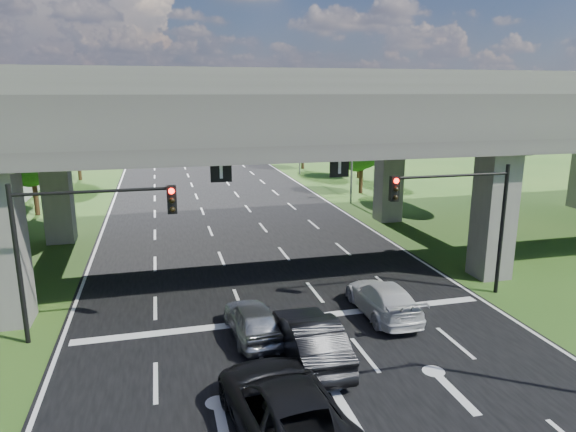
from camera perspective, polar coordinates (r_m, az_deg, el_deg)
name	(u,v)px	position (r m, az deg, el deg)	size (l,w,h in m)	color
ground	(316,362)	(18.49, 3.15, -15.87)	(160.00, 160.00, 0.00)	#284F19
road	(260,268)	(27.35, -3.13, -5.77)	(18.00, 120.00, 0.03)	black
overpass	(251,114)	(27.78, -4.16, 11.19)	(80.00, 15.00, 10.00)	#363331
signal_right	(462,207)	(23.61, 18.76, 0.90)	(5.76, 0.54, 6.00)	black
signal_left	(80,231)	(20.10, -22.15, -1.54)	(5.76, 0.54, 6.00)	black
streetlight_far	(348,133)	(42.21, 6.69, 9.16)	(3.38, 0.25, 10.00)	gray
streetlight_beyond	(296,122)	(57.41, 0.93, 10.42)	(3.38, 0.25, 10.00)	gray
tree_left_near	(31,151)	(42.52, -26.65, 6.45)	(4.50, 4.50, 7.80)	black
tree_left_mid	(15,149)	(51.02, -28.04, 6.54)	(3.91, 3.90, 6.76)	black
tree_left_far	(76,131)	(58.02, -22.47, 8.74)	(4.80, 4.80, 8.32)	black
tree_right_near	(363,144)	(47.12, 8.29, 7.92)	(4.20, 4.20, 7.28)	black
tree_right_mid	(360,139)	(55.65, 8.00, 8.46)	(3.91, 3.90, 6.76)	black
tree_right_far	(303,128)	(61.85, 1.71, 9.70)	(4.50, 4.50, 7.80)	black
car_silver	(253,320)	(19.78, -3.96, -11.44)	(1.65, 4.09, 1.39)	#989BA0
car_dark	(310,339)	(18.14, 2.48, -13.45)	(1.72, 4.94, 1.63)	black
car_white	(383,299)	(21.96, 10.50, -9.02)	(1.94, 4.77, 1.38)	silver
car_trailing	(285,408)	(14.68, -0.29, -20.54)	(2.75, 5.96, 1.66)	black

